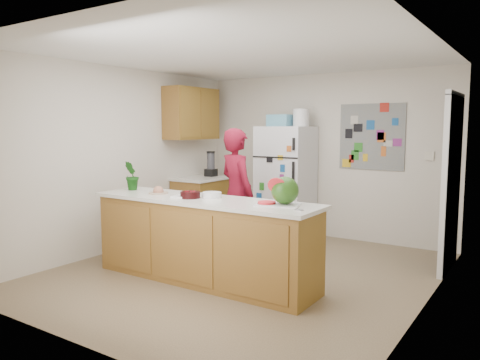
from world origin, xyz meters
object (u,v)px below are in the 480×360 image
Objects in this scene: watermelon at (285,190)px; cherry_bowl at (190,195)px; refrigerator at (286,182)px; person at (237,193)px.

watermelon reaches higher than cherry_bowl.
refrigerator reaches higher than watermelon.
cherry_bowl is at bearing -172.74° from watermelon.
watermelon is at bearing 7.26° from cherry_bowl.
refrigerator is at bearing 92.78° from cherry_bowl.
watermelon is 1.10m from cherry_bowl.
person is at bearing 95.58° from cherry_bowl.
person is 7.76× the size of cherry_bowl.
refrigerator is 2.44m from cherry_bowl.
cherry_bowl is (0.12, -2.44, 0.11)m from refrigerator.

